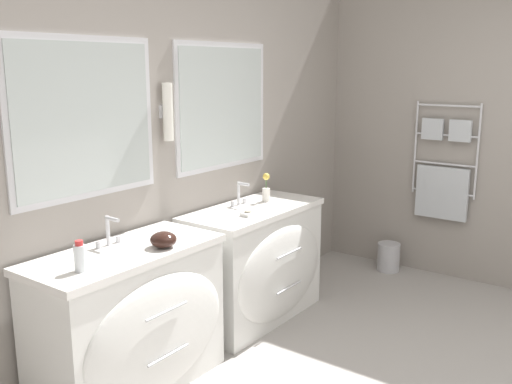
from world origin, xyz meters
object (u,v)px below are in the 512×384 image
at_px(amenity_bowl, 163,240).
at_px(vanity_right, 257,263).
at_px(toiletry_bottle, 80,257).
at_px(flower_vase, 266,189).
at_px(vanity_left, 132,321).
at_px(waste_bin, 389,256).

bearing_deg(amenity_bowl, vanity_right, 5.95).
bearing_deg(toiletry_bottle, flower_vase, 3.98).
height_order(vanity_left, amenity_bowl, amenity_bowl).
relative_size(toiletry_bottle, amenity_bowl, 1.06).
bearing_deg(flower_vase, vanity_left, -177.14).
height_order(vanity_right, flower_vase, flower_vase).
xyz_separation_m(vanity_right, waste_bin, (1.51, -0.37, -0.29)).
relative_size(vanity_left, waste_bin, 4.37).
bearing_deg(vanity_left, amenity_bowl, -34.32).
height_order(toiletry_bottle, waste_bin, toiletry_bottle).
height_order(vanity_right, amenity_bowl, amenity_bowl).
bearing_deg(waste_bin, vanity_right, 166.21).
distance_m(vanity_left, flower_vase, 1.48).
bearing_deg(amenity_bowl, toiletry_bottle, 173.79).
relative_size(vanity_right, amenity_bowl, 7.54).
xyz_separation_m(toiletry_bottle, flower_vase, (1.74, 0.12, 0.02)).
xyz_separation_m(vanity_left, waste_bin, (2.69, -0.37, -0.29)).
relative_size(amenity_bowl, waste_bin, 0.58).
xyz_separation_m(toiletry_bottle, amenity_bowl, (0.51, -0.06, -0.03)).
relative_size(vanity_left, vanity_right, 1.00).
height_order(vanity_right, toiletry_bottle, toiletry_bottle).
height_order(toiletry_bottle, flower_vase, flower_vase).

